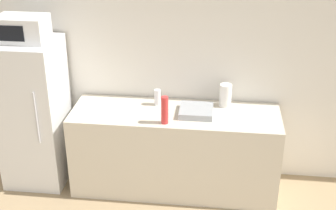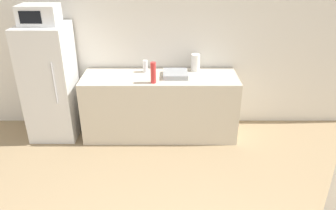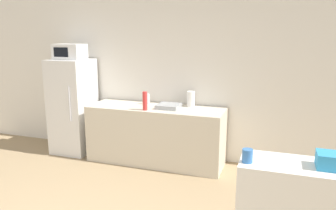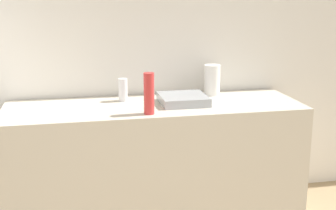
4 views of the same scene
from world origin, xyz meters
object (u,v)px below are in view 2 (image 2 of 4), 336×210
refrigerator (51,82)px  bottle_short (146,66)px  bottle_tall (154,73)px  microwave (40,15)px  paper_towel_roll (196,62)px

refrigerator → bottle_short: refrigerator is taller
refrigerator → bottle_tall: refrigerator is taller
refrigerator → microwave: microwave is taller
microwave → bottle_tall: microwave is taller
microwave → paper_towel_roll: (1.97, 0.21, -0.69)m
bottle_tall → bottle_short: bottle_tall is taller
microwave → paper_towel_roll: 2.09m
bottle_tall → bottle_short: 0.42m
bottle_tall → microwave: bearing=170.2°
microwave → bottle_tall: bearing=-9.8°
refrigerator → bottle_tall: size_ratio=5.72×
refrigerator → bottle_tall: 1.44m
refrigerator → bottle_short: 1.30m
microwave → paper_towel_roll: size_ratio=2.03×
bottle_short → paper_towel_roll: size_ratio=0.71×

